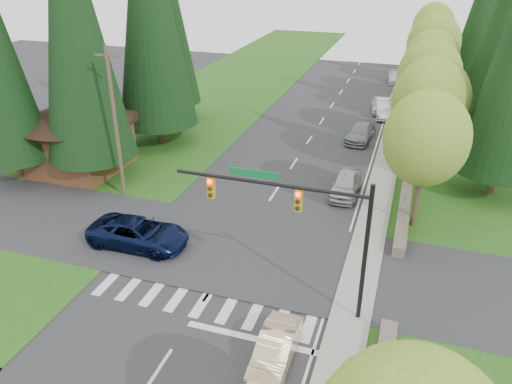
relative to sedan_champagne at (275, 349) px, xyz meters
The scene contains 29 objects.
ground 4.46m from the sedan_champagne, 169.25° to the right, with size 120.00×120.00×0.00m, color #28282B.
grass_east 21.05m from the sedan_champagne, 65.68° to the left, with size 14.00×110.00×0.06m, color #1B4E14.
grass_west 25.86m from the sedan_champagne, 132.11° to the left, with size 14.00×110.00×0.06m, color #1B4E14.
cross_street 8.41m from the sedan_champagne, 121.12° to the left, with size 120.00×8.00×0.10m, color #28282B.
sidewalk_east 21.34m from the sedan_champagne, 83.09° to the left, with size 1.80×80.00×0.13m, color gray.
curb_east 21.25m from the sedan_champagne, 85.37° to the left, with size 0.20×80.00×0.13m, color gray.
stone_wall_north 29.49m from the sedan_champagne, 81.68° to the left, with size 0.70×40.00×0.70m, color #4C4438.
traffic_signal 5.68m from the sedan_champagne, 89.44° to the left, with size 8.70×0.37×6.80m.
brown_building 24.10m from the sedan_champagne, 143.75° to the left, with size 8.40×8.40×5.40m.
utility_pole 18.34m from the sedan_champagne, 141.06° to the left, with size 1.60×0.24×10.00m.
decid_tree_0 14.89m from the sedan_champagne, 69.73° to the left, with size 4.80×4.80×8.37m.
decid_tree_1 21.41m from the sedan_champagne, 76.17° to the left, with size 5.20×5.20×8.80m.
decid_tree_2 28.09m from the sedan_champagne, 80.05° to the left, with size 5.00×5.00×8.82m.
decid_tree_3 34.88m from the sedan_champagne, 81.90° to the left, with size 5.00×5.00×8.55m.
decid_tree_4 41.83m from the sedan_champagne, 83.12° to the left, with size 5.40×5.40×9.18m.
decid_tree_5 48.66m from the sedan_champagne, 84.35° to the left, with size 4.80×4.80×8.30m.
decid_tree_6 55.64m from the sedan_champagne, 84.96° to the left, with size 5.20×5.20×8.86m.
conifer_w_a 24.02m from the sedan_champagne, 142.76° to the left, with size 6.12×6.12×19.80m.
conifer_w_b 28.14m from the sedan_champagne, 139.81° to the left, with size 5.44×5.44×17.80m.
conifer_w_c 28.78m from the sedan_champagne, 127.64° to the left, with size 6.46×6.46×20.80m.
conifer_w_e 34.17m from the sedan_champagne, 124.00° to the left, with size 5.78×5.78×18.80m.
conifer_e_c 48.92m from the sedan_champagne, 78.42° to the left, with size 5.10×5.10×16.80m.
sedan_champagne is the anchor object (origin of this frame).
suv_navy 11.49m from the sedan_champagne, 148.07° to the left, with size 2.63×5.69×1.58m, color black.
parked_car_a 16.10m from the sedan_champagne, 88.94° to the left, with size 1.78×4.43×1.51m, color #AEAFB3.
parked_car_b 26.99m from the sedan_champagne, 90.28° to the left, with size 1.95×4.80×1.39m, color slate.
parked_car_c 34.50m from the sedan_champagne, 87.90° to the left, with size 1.75×5.01×1.65m, color silver.
parked_car_d 35.92m from the sedan_champagne, 88.91° to the left, with size 1.66×4.13×1.41m, color silver.
parked_car_e 48.72m from the sedan_champagne, 88.51° to the left, with size 1.74×4.27×1.24m, color silver.
Camera 1 is at (8.32, -13.84, 15.34)m, focal length 35.00 mm.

